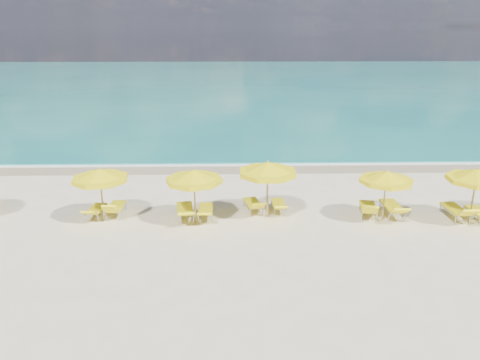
{
  "coord_description": "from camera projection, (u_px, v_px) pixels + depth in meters",
  "views": [
    {
      "loc": [
        -0.46,
        -17.44,
        7.43
      ],
      "look_at": [
        0.0,
        1.5,
        1.2
      ],
      "focal_mm": 35.0,
      "sensor_mm": 36.0,
      "label": 1
    }
  ],
  "objects": [
    {
      "name": "lounger_4_right",
      "position": [
        279.0,
        207.0,
        19.67
      ],
      "size": [
        0.57,
        1.67,
        0.64
      ],
      "rotation": [
        0.0,
        0.0,
        0.02
      ],
      "color": "#A5A8AD",
      "rests_on": "ground"
    },
    {
      "name": "lounger_5_left",
      "position": [
        368.0,
        211.0,
        19.17
      ],
      "size": [
        0.96,
        1.9,
        0.88
      ],
      "rotation": [
        0.0,
        0.0,
        -0.2
      ],
      "color": "#A5A8AD",
      "rests_on": "ground"
    },
    {
      "name": "umbrella_3",
      "position": [
        194.0,
        177.0,
        18.01
      ],
      "size": [
        2.43,
        2.43,
        2.26
      ],
      "rotation": [
        0.0,
        0.0,
        -0.09
      ],
      "color": "tan",
      "rests_on": "ground"
    },
    {
      "name": "foam_line",
      "position": [
        237.0,
        163.0,
        26.69
      ],
      "size": [
        120.0,
        1.2,
        0.03
      ],
      "primitive_type": "cube",
      "color": "white",
      "rests_on": "ground"
    },
    {
      "name": "umbrella_5",
      "position": [
        386.0,
        177.0,
        18.26
      ],
      "size": [
        2.35,
        2.35,
        2.14
      ],
      "rotation": [
        0.0,
        0.0,
        -0.12
      ],
      "color": "tan",
      "rests_on": "ground"
    },
    {
      "name": "umbrella_2",
      "position": [
        100.0,
        175.0,
        18.21
      ],
      "size": [
        2.67,
        2.67,
        2.24
      ],
      "rotation": [
        0.0,
        0.0,
        -0.24
      ],
      "color": "tan",
      "rests_on": "ground"
    },
    {
      "name": "lounger_6_right",
      "position": [
        479.0,
        215.0,
        18.8
      ],
      "size": [
        0.64,
        1.74,
        0.74
      ],
      "rotation": [
        0.0,
        0.0,
        0.04
      ],
      "color": "#A5A8AD",
      "rests_on": "ground"
    },
    {
      "name": "lounger_3_right",
      "position": [
        206.0,
        213.0,
        18.99
      ],
      "size": [
        0.62,
        1.84,
        0.69
      ],
      "rotation": [
        0.0,
        0.0,
        0.0
      ],
      "color": "#A5A8AD",
      "rests_on": "ground"
    },
    {
      "name": "lounger_4_left",
      "position": [
        253.0,
        207.0,
        19.66
      ],
      "size": [
        0.9,
        1.82,
        0.78
      ],
      "rotation": [
        0.0,
        0.0,
        0.19
      ],
      "color": "#A5A8AD",
      "rests_on": "ground"
    },
    {
      "name": "lounger_5_right",
      "position": [
        392.0,
        211.0,
        19.18
      ],
      "size": [
        0.74,
        2.08,
        0.84
      ],
      "rotation": [
        0.0,
        0.0,
        -0.03
      ],
      "color": "#A5A8AD",
      "rests_on": "ground"
    },
    {
      "name": "lounger_6_left",
      "position": [
        455.0,
        213.0,
        18.91
      ],
      "size": [
        0.69,
        1.95,
        0.86
      ],
      "rotation": [
        0.0,
        0.0,
        0.02
      ],
      "color": "#A5A8AD",
      "rests_on": "ground"
    },
    {
      "name": "umbrella_6",
      "position": [
        477.0,
        176.0,
        18.04
      ],
      "size": [
        2.87,
        2.87,
        2.29
      ],
      "rotation": [
        0.0,
        0.0,
        0.33
      ],
      "color": "tan",
      "rests_on": "ground"
    },
    {
      "name": "ocean",
      "position": [
        232.0,
        83.0,
        64.48
      ],
      "size": [
        120.0,
        80.0,
        0.3
      ],
      "primitive_type": "cube",
      "color": "#136C63",
      "rests_on": "ground"
    },
    {
      "name": "ground_plane",
      "position": [
        241.0,
        220.0,
        18.9
      ],
      "size": [
        120.0,
        120.0,
        0.0
      ],
      "primitive_type": "plane",
      "color": "beige"
    },
    {
      "name": "whitecap_far",
      "position": [
        323.0,
        114.0,
        41.88
      ],
      "size": [
        18.0,
        0.3,
        0.05
      ],
      "primitive_type": "cube",
      "color": "white",
      "rests_on": "ground"
    },
    {
      "name": "whitecap_near",
      "position": [
        155.0,
        131.0,
        34.9
      ],
      "size": [
        14.0,
        0.36,
        0.05
      ],
      "primitive_type": "cube",
      "color": "white",
      "rests_on": "ground"
    },
    {
      "name": "umbrella_4",
      "position": [
        268.0,
        169.0,
        18.55
      ],
      "size": [
        3.12,
        3.12,
        2.41
      ],
      "rotation": [
        0.0,
        0.0,
        -0.4
      ],
      "color": "tan",
      "rests_on": "ground"
    },
    {
      "name": "lounger_2_left",
      "position": [
        96.0,
        212.0,
        19.12
      ],
      "size": [
        0.66,
        1.7,
        0.67
      ],
      "rotation": [
        0.0,
        0.0,
        -0.07
      ],
      "color": "#A5A8AD",
      "rests_on": "ground"
    },
    {
      "name": "lounger_2_right",
      "position": [
        116.0,
        211.0,
        19.25
      ],
      "size": [
        0.64,
        1.74,
        0.85
      ],
      "rotation": [
        0.0,
        0.0,
        -0.02
      ],
      "color": "#A5A8AD",
      "rests_on": "ground"
    },
    {
      "name": "lounger_3_left",
      "position": [
        185.0,
        213.0,
        18.92
      ],
      "size": [
        0.91,
        2.1,
        0.77
      ],
      "rotation": [
        0.0,
        0.0,
        0.13
      ],
      "color": "#A5A8AD",
      "rests_on": "ground"
    },
    {
      "name": "wet_sand_band",
      "position": [
        237.0,
        167.0,
        25.93
      ],
      "size": [
        120.0,
        2.6,
        0.01
      ],
      "primitive_type": "cube",
      "color": "tan",
      "rests_on": "ground"
    }
  ]
}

